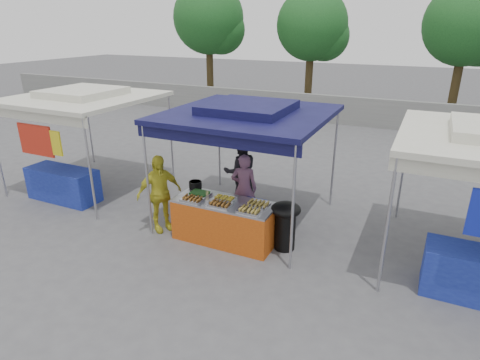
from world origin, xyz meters
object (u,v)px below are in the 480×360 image
at_px(vendor_table, 225,221).
at_px(helper_man, 241,172).
at_px(wok_burner, 285,222).
at_px(customer_person, 159,193).
at_px(cooking_pot, 195,185).
at_px(vendor_woman, 244,189).

distance_m(vendor_table, helper_man, 1.80).
relative_size(wok_burner, helper_man, 0.58).
distance_m(vendor_table, customer_person, 1.48).
relative_size(vendor_table, wok_burner, 2.08).
bearing_deg(cooking_pot, helper_man, 73.53).
relative_size(vendor_woman, helper_man, 0.93).
bearing_deg(customer_person, helper_man, 3.34).
xyz_separation_m(vendor_table, helper_man, (-0.46, 1.70, 0.40)).
bearing_deg(wok_burner, helper_man, 148.09).
bearing_deg(vendor_woman, wok_burner, 131.90).
distance_m(vendor_table, wok_burner, 1.21).
relative_size(cooking_pot, customer_person, 0.16).
xyz_separation_m(vendor_table, customer_person, (-1.42, -0.16, 0.39)).
bearing_deg(customer_person, wok_burner, -50.88).
height_order(vendor_table, vendor_woman, vendor_woman).
relative_size(vendor_table, cooking_pot, 7.60).
distance_m(cooking_pot, vendor_woman, 1.05).
height_order(helper_man, customer_person, helper_man).
distance_m(cooking_pot, helper_man, 1.42).
bearing_deg(vendor_table, customer_person, -173.63).
distance_m(helper_man, customer_person, 2.09).
relative_size(cooking_pot, wok_burner, 0.27).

